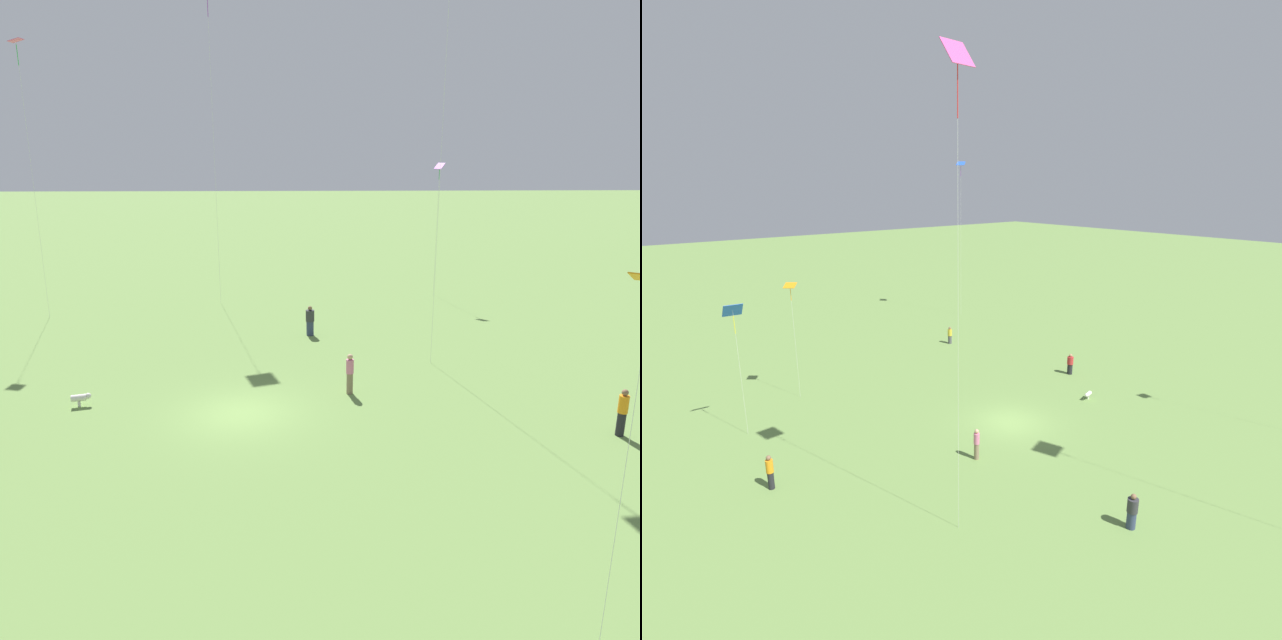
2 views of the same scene
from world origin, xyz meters
The scene contains 7 objects.
ground_plane centered at (0.00, 0.00, 0.00)m, with size 240.00×240.00×0.00m, color #6B8E47.
person_0 centered at (-10.41, 2.88, 0.81)m, with size 0.61×0.61×1.67m.
person_1 centered at (2.33, 14.05, 0.91)m, with size 0.49×0.49×1.80m.
person_2 centered at (-1.92, 4.45, 0.91)m, with size 0.36×0.36×1.78m.
kite_1 centered at (-14.61, -13.11, 14.49)m, with size 0.72×0.71×15.85m.
kite_5 centered at (-19.66, 11.70, 8.30)m, with size 0.77×0.76×9.06m.
dog_0 centered at (-0.91, -6.56, 0.37)m, with size 0.43×0.80×0.54m.
Camera 1 is at (22.83, 2.45, 10.31)m, focal length 35.00 mm.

